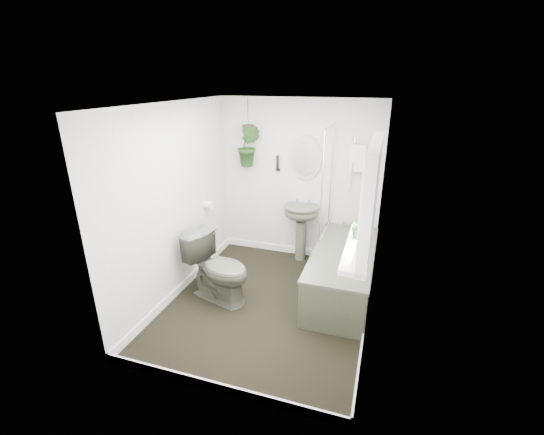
% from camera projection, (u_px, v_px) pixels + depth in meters
% --- Properties ---
extents(floor, '(2.30, 2.80, 0.02)m').
position_uv_depth(floor, '(268.00, 304.00, 4.38)').
color(floor, black).
rests_on(floor, ground).
extents(ceiling, '(2.30, 2.80, 0.02)m').
position_uv_depth(ceiling, '(267.00, 103.00, 3.55)').
color(ceiling, white).
rests_on(ceiling, ground).
extents(wall_back, '(2.30, 0.02, 2.30)m').
position_uv_depth(wall_back, '(299.00, 181.00, 5.22)').
color(wall_back, silver).
rests_on(wall_back, ground).
extents(wall_front, '(2.30, 0.02, 2.30)m').
position_uv_depth(wall_front, '(208.00, 276.00, 2.71)').
color(wall_front, silver).
rests_on(wall_front, ground).
extents(wall_left, '(0.02, 2.80, 2.30)m').
position_uv_depth(wall_left, '(175.00, 203.00, 4.30)').
color(wall_left, silver).
rests_on(wall_left, ground).
extents(wall_right, '(0.02, 2.80, 2.30)m').
position_uv_depth(wall_right, '(378.00, 226.00, 3.63)').
color(wall_right, silver).
rests_on(wall_right, ground).
extents(skirting, '(2.30, 2.80, 0.10)m').
position_uv_depth(skirting, '(268.00, 299.00, 4.36)').
color(skirting, white).
rests_on(skirting, floor).
extents(bathtub, '(0.72, 1.72, 0.58)m').
position_uv_depth(bathtub, '(342.00, 272.00, 4.49)').
color(bathtub, '#4D5042').
rests_on(bathtub, floor).
extents(bath_screen, '(0.04, 0.72, 1.40)m').
position_uv_depth(bath_screen, '(327.00, 182.00, 4.66)').
color(bath_screen, silver).
rests_on(bath_screen, bathtub).
extents(shower_box, '(0.20, 0.10, 0.35)m').
position_uv_depth(shower_box, '(358.00, 158.00, 4.78)').
color(shower_box, white).
rests_on(shower_box, wall_back).
extents(oval_mirror, '(0.46, 0.03, 0.62)m').
position_uv_depth(oval_mirror, '(305.00, 158.00, 5.03)').
color(oval_mirror, '#B8AFA0').
rests_on(oval_mirror, wall_back).
extents(wall_sconce, '(0.04, 0.04, 0.22)m').
position_uv_depth(wall_sconce, '(278.00, 163.00, 5.17)').
color(wall_sconce, black).
rests_on(wall_sconce, wall_back).
extents(toilet_roll_holder, '(0.11, 0.11, 0.11)m').
position_uv_depth(toilet_roll_holder, '(208.00, 205.00, 4.99)').
color(toilet_roll_holder, white).
rests_on(toilet_roll_holder, wall_left).
extents(window_recess, '(0.08, 1.00, 0.90)m').
position_uv_depth(window_recess, '(371.00, 199.00, 2.85)').
color(window_recess, white).
rests_on(window_recess, wall_right).
extents(window_sill, '(0.18, 1.00, 0.04)m').
position_uv_depth(window_sill, '(357.00, 246.00, 3.02)').
color(window_sill, white).
rests_on(window_sill, wall_right).
extents(window_blinds, '(0.01, 0.86, 0.76)m').
position_uv_depth(window_blinds, '(365.00, 198.00, 2.86)').
color(window_blinds, white).
rests_on(window_blinds, wall_right).
extents(toilet, '(0.91, 0.69, 0.83)m').
position_uv_depth(toilet, '(219.00, 268.00, 4.34)').
color(toilet, '#4D5042').
rests_on(toilet, floor).
extents(pedestal_sink, '(0.55, 0.48, 0.85)m').
position_uv_depth(pedestal_sink, '(301.00, 233.00, 5.30)').
color(pedestal_sink, '#4D5042').
rests_on(pedestal_sink, floor).
extents(sill_plant, '(0.20, 0.18, 0.21)m').
position_uv_depth(sill_plant, '(360.00, 227.00, 3.08)').
color(sill_plant, black).
rests_on(sill_plant, window_sill).
extents(hanging_plant, '(0.34, 0.29, 0.59)m').
position_uv_depth(hanging_plant, '(249.00, 146.00, 5.10)').
color(hanging_plant, black).
rests_on(hanging_plant, ceiling).
extents(soap_bottle, '(0.10, 0.10, 0.20)m').
position_uv_depth(soap_bottle, '(351.00, 256.00, 4.05)').
color(soap_bottle, '#2B2828').
rests_on(soap_bottle, bathtub).
extents(hanging_pot, '(0.16, 0.16, 0.12)m').
position_uv_depth(hanging_pot, '(248.00, 129.00, 5.01)').
color(hanging_pot, '#31241E').
rests_on(hanging_pot, ceiling).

